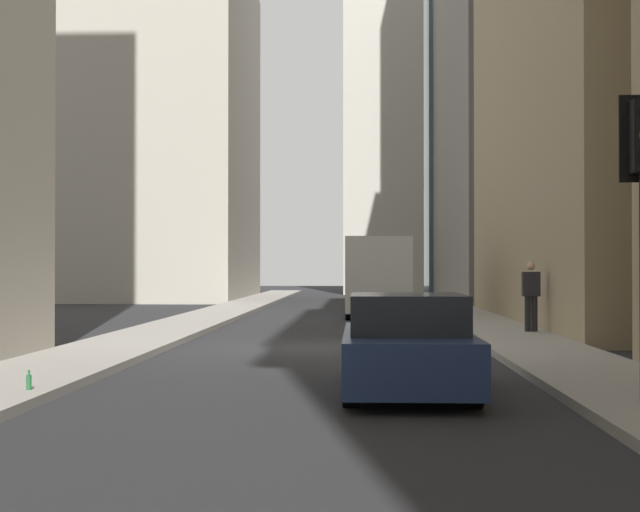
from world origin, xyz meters
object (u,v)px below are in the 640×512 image
at_px(delivery_truck, 377,277).
at_px(discarded_bottle, 29,382).
at_px(sedan_navy, 407,347).
at_px(pedestrian, 531,293).

distance_m(delivery_truck, discarded_bottle, 21.86).
bearing_deg(delivery_truck, sedan_navy, 180.00).
bearing_deg(sedan_navy, discarded_bottle, 99.90).
xyz_separation_m(sedan_navy, pedestrian, (10.64, -3.77, 0.46)).
relative_size(sedan_navy, pedestrian, 2.39).
height_order(delivery_truck, sedan_navy, delivery_truck).
bearing_deg(pedestrian, discarded_bottle, 142.35).
xyz_separation_m(sedan_navy, discarded_bottle, (-0.90, 5.13, -0.42)).
bearing_deg(delivery_truck, discarded_bottle, 166.40).
relative_size(pedestrian, discarded_bottle, 6.67).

